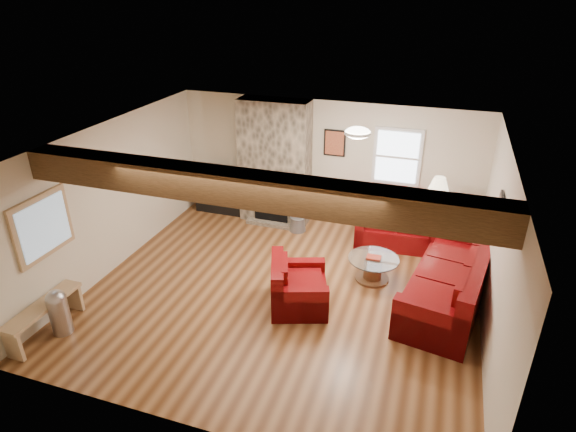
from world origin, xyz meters
name	(u,v)px	position (x,y,z in m)	size (l,w,h in m)	color
room	(281,223)	(0.00, 0.00, 1.25)	(8.00, 8.00, 8.00)	#583217
oak_beam	(246,188)	(0.00, -1.25, 2.31)	(6.00, 0.36, 0.38)	#31200E
chimney_breast	(275,164)	(-1.00, 2.49, 1.22)	(1.40, 0.67, 2.50)	#3A362D
back_window	(397,157)	(1.35, 2.71, 1.55)	(0.90, 0.08, 1.10)	silver
hatch_window	(43,226)	(-2.96, -1.50, 1.45)	(0.08, 1.00, 0.90)	tan
ceiling_dome	(358,135)	(0.90, 0.90, 2.44)	(0.40, 0.40, 0.18)	white
artwork_back	(335,143)	(0.15, 2.71, 1.70)	(0.42, 0.06, 0.52)	black
artwork_right	(500,212)	(2.96, 0.30, 1.75)	(0.06, 0.55, 0.42)	black
sofa_three	(448,278)	(2.48, 0.52, 0.47)	(2.41, 1.01, 0.93)	#4D0509
loveseat	(397,225)	(1.51, 2.23, 0.39)	(1.48, 0.85, 0.79)	#4D0509
armchair_red	(299,284)	(0.35, -0.21, 0.38)	(0.95, 0.83, 0.77)	#4D0509
coffee_table	(373,269)	(1.31, 0.85, 0.20)	(0.84, 0.84, 0.44)	#482B17
tv_cabinet	(222,199)	(-2.23, 2.53, 0.27)	(1.07, 0.43, 0.53)	black
television	(221,178)	(-2.23, 2.53, 0.75)	(0.75, 0.10, 0.43)	black
floor_lamp	(438,189)	(2.16, 2.11, 1.25)	(0.38, 0.38, 1.47)	tan
pine_bench	(46,319)	(-2.83, -1.95, 0.23)	(0.29, 1.25, 0.47)	tan
pedal_bin	(59,312)	(-2.64, -1.87, 0.35)	(0.28, 0.28, 0.69)	#A7A7AC
coal_bucket	(298,223)	(-0.40, 2.14, 0.15)	(0.33, 0.33, 0.31)	slate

